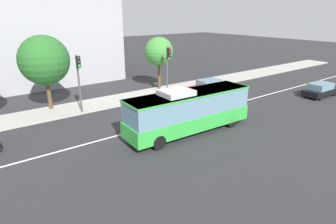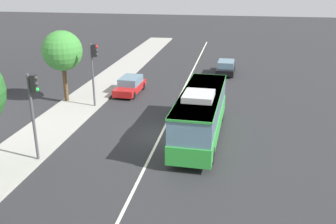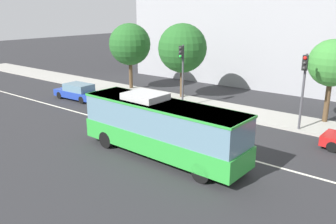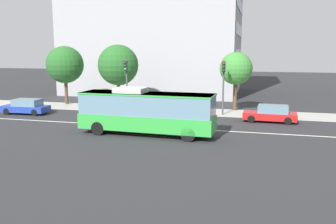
{
  "view_description": "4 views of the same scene",
  "coord_description": "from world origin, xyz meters",
  "px_view_note": "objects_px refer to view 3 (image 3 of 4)",
  "views": [
    {
      "loc": [
        -12.87,
        -17.42,
        8.54
      ],
      "look_at": [
        -0.87,
        -1.23,
        1.4
      ],
      "focal_mm": 30.14,
      "sensor_mm": 36.0,
      "label": 1
    },
    {
      "loc": [
        -22.95,
        -4.62,
        10.19
      ],
      "look_at": [
        0.82,
        -0.35,
        1.4
      ],
      "focal_mm": 40.56,
      "sensor_mm": 36.0,
      "label": 2
    },
    {
      "loc": [
        11.31,
        -16.59,
        7.9
      ],
      "look_at": [
        -0.96,
        -0.79,
        1.98
      ],
      "focal_mm": 37.21,
      "sensor_mm": 36.0,
      "label": 3
    },
    {
      "loc": [
        8.01,
        -27.1,
        6.16
      ],
      "look_at": [
        1.09,
        -0.41,
        1.37
      ],
      "focal_mm": 38.17,
      "sensor_mm": 36.0,
      "label": 4
    }
  ],
  "objects_px": {
    "traffic_light_near_corner": "(182,66)",
    "street_tree_kerbside_right": "(182,48)",
    "street_tree_kerbside_left": "(332,63)",
    "sedan_blue": "(78,92)",
    "traffic_light_mid_block": "(304,79)",
    "street_tree_kerbside_centre": "(130,44)",
    "transit_bus": "(161,126)"
  },
  "relations": [
    {
      "from": "street_tree_kerbside_right",
      "to": "transit_bus",
      "type": "bearing_deg",
      "value": -59.18
    },
    {
      "from": "transit_bus",
      "to": "sedan_blue",
      "type": "distance_m",
      "value": 15.11
    },
    {
      "from": "sedan_blue",
      "to": "street_tree_kerbside_left",
      "type": "height_order",
      "value": "street_tree_kerbside_left"
    },
    {
      "from": "street_tree_kerbside_left",
      "to": "transit_bus",
      "type": "bearing_deg",
      "value": -115.21
    },
    {
      "from": "transit_bus",
      "to": "street_tree_kerbside_right",
      "type": "bearing_deg",
      "value": 122.8
    },
    {
      "from": "traffic_light_mid_block",
      "to": "street_tree_kerbside_centre",
      "type": "bearing_deg",
      "value": -102.69
    },
    {
      "from": "traffic_light_near_corner",
      "to": "street_tree_kerbside_right",
      "type": "xyz_separation_m",
      "value": [
        -1.98,
        2.8,
        1.01
      ]
    },
    {
      "from": "traffic_light_mid_block",
      "to": "street_tree_kerbside_left",
      "type": "distance_m",
      "value": 3.22
    },
    {
      "from": "street_tree_kerbside_centre",
      "to": "street_tree_kerbside_right",
      "type": "bearing_deg",
      "value": 1.63
    },
    {
      "from": "sedan_blue",
      "to": "street_tree_kerbside_left",
      "type": "relative_size",
      "value": 0.76
    },
    {
      "from": "transit_bus",
      "to": "traffic_light_near_corner",
      "type": "relative_size",
      "value": 1.94
    },
    {
      "from": "street_tree_kerbside_left",
      "to": "sedan_blue",
      "type": "bearing_deg",
      "value": -161.7
    },
    {
      "from": "transit_bus",
      "to": "street_tree_kerbside_centre",
      "type": "bearing_deg",
      "value": 141.2
    },
    {
      "from": "sedan_blue",
      "to": "traffic_light_near_corner",
      "type": "xyz_separation_m",
      "value": [
        9.18,
        3.39,
        2.84
      ]
    },
    {
      "from": "traffic_light_mid_block",
      "to": "street_tree_kerbside_right",
      "type": "xyz_separation_m",
      "value": [
        -11.54,
        2.67,
        1.01
      ]
    },
    {
      "from": "street_tree_kerbside_right",
      "to": "traffic_light_mid_block",
      "type": "bearing_deg",
      "value": -13.02
    },
    {
      "from": "transit_bus",
      "to": "street_tree_kerbside_right",
      "type": "height_order",
      "value": "street_tree_kerbside_right"
    },
    {
      "from": "sedan_blue",
      "to": "street_tree_kerbside_right",
      "type": "relative_size",
      "value": 0.68
    },
    {
      "from": "traffic_light_near_corner",
      "to": "transit_bus",
      "type": "bearing_deg",
      "value": 23.7
    },
    {
      "from": "traffic_light_near_corner",
      "to": "street_tree_kerbside_right",
      "type": "bearing_deg",
      "value": -150.4
    },
    {
      "from": "transit_bus",
      "to": "street_tree_kerbside_left",
      "type": "xyz_separation_m",
      "value": [
        5.58,
        11.85,
        2.52
      ]
    },
    {
      "from": "street_tree_kerbside_centre",
      "to": "street_tree_kerbside_right",
      "type": "xyz_separation_m",
      "value": [
        6.28,
        0.18,
        0.02
      ]
    },
    {
      "from": "sedan_blue",
      "to": "street_tree_kerbside_centre",
      "type": "bearing_deg",
      "value": -101.25
    },
    {
      "from": "transit_bus",
      "to": "street_tree_kerbside_left",
      "type": "relative_size",
      "value": 1.68
    },
    {
      "from": "traffic_light_near_corner",
      "to": "street_tree_kerbside_left",
      "type": "height_order",
      "value": "street_tree_kerbside_left"
    },
    {
      "from": "traffic_light_near_corner",
      "to": "street_tree_kerbside_left",
      "type": "distance_m",
      "value": 10.96
    },
    {
      "from": "traffic_light_near_corner",
      "to": "street_tree_kerbside_left",
      "type": "xyz_separation_m",
      "value": [
        10.48,
        3.12,
        0.77
      ]
    },
    {
      "from": "traffic_light_near_corner",
      "to": "traffic_light_mid_block",
      "type": "xyz_separation_m",
      "value": [
        9.57,
        0.13,
        0.0
      ]
    },
    {
      "from": "sedan_blue",
      "to": "street_tree_kerbside_centre",
      "type": "height_order",
      "value": "street_tree_kerbside_centre"
    },
    {
      "from": "transit_bus",
      "to": "street_tree_kerbside_centre",
      "type": "relative_size",
      "value": 1.52
    },
    {
      "from": "traffic_light_mid_block",
      "to": "street_tree_kerbside_right",
      "type": "height_order",
      "value": "street_tree_kerbside_right"
    },
    {
      "from": "transit_bus",
      "to": "sedan_blue",
      "type": "relative_size",
      "value": 2.2
    }
  ]
}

